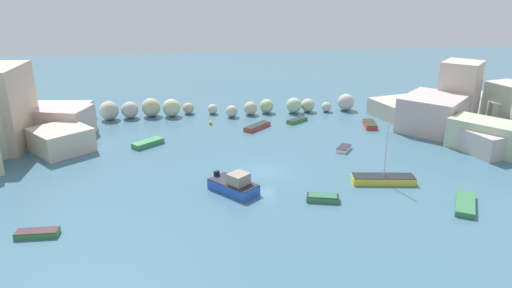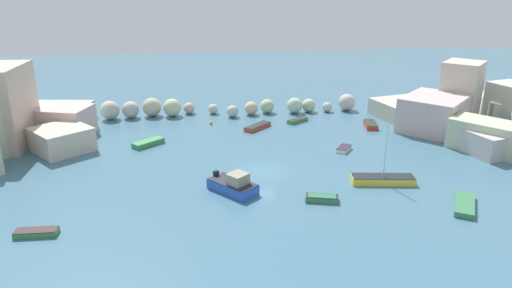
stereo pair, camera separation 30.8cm
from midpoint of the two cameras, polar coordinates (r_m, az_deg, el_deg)
The scene contains 14 objects.
cove_water at distance 45.61m, azimuth 0.68°, elevation -3.39°, with size 160.00×160.00×0.00m, color #436F86.
cliff_headland_right at distance 64.65m, azimuth 25.23°, elevation 3.77°, with size 22.23×22.13×7.90m.
rock_breakwater at distance 64.57m, azimuth -6.60°, elevation 4.49°, with size 38.38×4.07×2.54m.
channel_buoy at distance 60.52m, azimuth -5.79°, elevation 2.62°, with size 0.45×0.45×0.45m, color gold.
moored_boat_0 at distance 51.89m, azimuth 10.62°, elevation -0.55°, with size 2.23×2.49×0.46m.
moored_boat_1 at distance 61.50m, azimuth 4.95°, elevation 2.92°, with size 3.13×2.73×0.44m.
moored_boat_2 at distance 44.52m, azimuth 15.26°, elevation -4.19°, with size 5.95×2.36×5.83m.
moored_boat_3 at distance 53.98m, azimuth -13.36°, elevation 0.12°, with size 3.63×3.42×0.58m.
moored_boat_4 at distance 41.07m, azimuth -2.91°, elevation -5.09°, with size 4.57×4.79×1.92m.
moored_boat_5 at distance 38.23m, azimuth -25.62°, elevation -9.91°, with size 3.10×1.09×0.48m.
moored_boat_6 at distance 40.01m, azimuth 8.02°, elevation -6.61°, with size 2.95×1.73×0.53m.
moored_boat_7 at distance 58.54m, azimuth -0.01°, elevation 2.17°, with size 3.79×3.82×0.52m.
moored_boat_8 at distance 42.36m, azimuth 24.24°, elevation -6.78°, with size 3.56×4.54×0.49m.
moored_boat_9 at distance 61.07m, azimuth 13.76°, elevation 2.37°, with size 2.02×3.57×0.59m.
Camera 1 is at (-6.23, -41.51, 17.86)m, focal length 32.37 mm.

